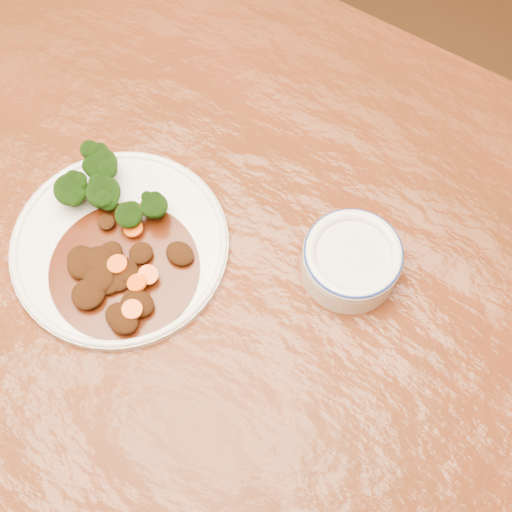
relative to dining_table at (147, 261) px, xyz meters
The scene contains 6 objects.
ground 0.67m from the dining_table, ahead, with size 4.00×4.00×0.00m, color #4A2C12.
dining_table is the anchor object (origin of this frame).
dinner_plate 0.09m from the dining_table, 93.45° to the right, with size 0.26×0.26×0.02m.
broccoli_florets 0.13m from the dining_table, behind, with size 0.13×0.09×0.05m.
mince_stew 0.12m from the dining_table, 66.38° to the right, with size 0.17×0.17×0.03m.
dip_bowl 0.28m from the dining_table, 27.23° to the left, with size 0.11×0.11×0.05m.
Camera 1 is at (0.35, -0.21, 1.51)m, focal length 50.00 mm.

